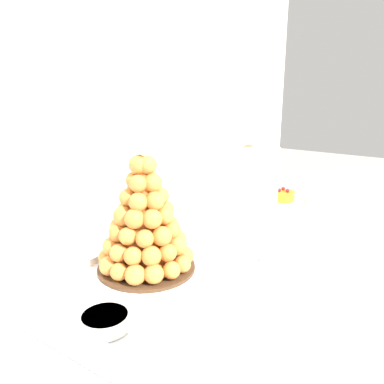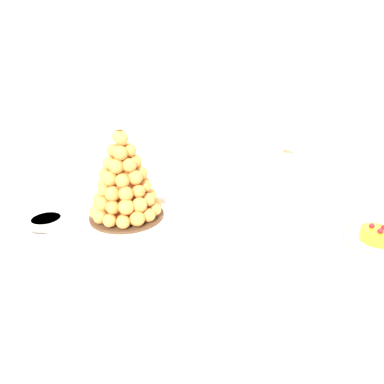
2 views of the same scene
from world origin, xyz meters
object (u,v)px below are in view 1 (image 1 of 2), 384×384
Objects in this scene: creme_brulee_ramekin at (104,320)px; macaron_goblet at (257,176)px; dessert_cup_mid_left at (204,300)px; wine_glass at (13,232)px; dessert_cup_mid_right at (268,248)px; croquembouche at (145,222)px; fruit_tart_plate at (283,198)px; dessert_cup_centre at (241,273)px; dessert_cup_left at (149,344)px; serving_tray at (172,281)px.

macaron_goblet reaches higher than creme_brulee_ramekin.
dessert_cup_mid_left is 0.32× the size of wine_glass.
macaron_goblet reaches higher than dessert_cup_mid_right.
croquembouche is 1.80× the size of fruit_tart_plate.
dessert_cup_mid_right is 0.52m from fruit_tart_plate.
dessert_cup_centre is at bearing -158.70° from macaron_goblet.
dessert_cup_left is at bearing -170.46° from fruit_tart_plate.
wine_glass is (-0.92, 0.23, 0.11)m from fruit_tart_plate.
wine_glass is (0.00, 0.27, 0.10)m from creme_brulee_ramekin.
dessert_cup_left is 0.37× the size of wine_glass.
dessert_cup_mid_left is at bearing -168.51° from fruit_tart_plate.
dessert_cup_mid_right is at bearing -30.13° from serving_tray.
dessert_cup_centre is 0.31× the size of fruit_tart_plate.
dessert_cup_mid_left reaches higher than dessert_cup_centre.
dessert_cup_mid_left is at bearing -0.60° from dessert_cup_left.
macaron_goblet is at bearing 3.13° from serving_tray.
serving_tray is at bearing -177.25° from fruit_tart_plate.
croquembouche is 0.25m from creme_brulee_ramekin.
croquembouche is at bearing 42.08° from dessert_cup_left.
serving_tray is 10.39× the size of dessert_cup_mid_right.
croquembouche reaches higher than serving_tray.
dessert_cup_centre is 0.31× the size of wine_glass.
dessert_cup_mid_right reaches higher than creme_brulee_ramekin.
dessert_cup_mid_right is 0.44m from creme_brulee_ramekin.
macaron_goblet is (0.68, 0.03, 0.13)m from creme_brulee_ramekin.
croquembouche reaches higher than fruit_tart_plate.
serving_tray is 0.26m from dessert_cup_mid_right.
dessert_cup_mid_left is at bearing 179.03° from dessert_cup_centre.
croquembouche is 1.77× the size of wine_glass.
wine_glass is at bearing 166.12° from fruit_tart_plate.
macaron_goblet reaches higher than dessert_cup_mid_left.
dessert_cup_left is 0.72m from macaron_goblet.
dessert_cup_mid_left reaches higher than serving_tray.
serving_tray is 1.91× the size of croquembouche.
dessert_cup_left is at bearing 179.22° from dessert_cup_centre.
dessert_cup_centre is 0.21× the size of macaron_goblet.
creme_brulee_ramekin is 0.53× the size of wine_glass.
dessert_cup_mid_left is 0.14m from dessert_cup_centre.
serving_tray is 0.25m from dessert_cup_left.
macaron_goblet is at bearing 21.30° from dessert_cup_centre.
creme_brulee_ramekin is (-0.28, 0.12, -0.01)m from dessert_cup_centre.
creme_brulee_ramekin is (-0.21, -0.09, -0.10)m from croquembouche.
serving_tray is 0.72m from fruit_tart_plate.
creme_brulee_ramekin is (-0.43, 0.12, -0.01)m from dessert_cup_mid_right.
macaron_goblet reaches higher than wine_glass.
dessert_cup_mid_left is 0.29m from dessert_cup_mid_right.
creme_brulee_ramekin is (-0.14, 0.12, -0.01)m from dessert_cup_mid_left.
dessert_cup_mid_right is 0.32m from macaron_goblet.
croquembouche reaches higher than wine_glass.
serving_tray is 10.53× the size of dessert_cup_mid_left.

